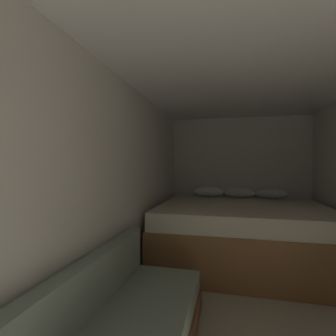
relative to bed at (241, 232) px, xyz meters
name	(u,v)px	position (x,y,z in m)	size (l,w,h in m)	color
ground_plane	(250,329)	(0.00, -1.46, -0.40)	(6.83, 6.83, 0.00)	#B2A893
wall_back	(239,179)	(0.00, 0.98, 0.67)	(2.40, 0.05, 2.13)	silver
wall_left	(114,193)	(-1.17, -1.46, 0.67)	(0.05, 4.83, 2.13)	silver
ceiling_slab	(251,59)	(0.00, -1.46, 1.76)	(2.40, 4.83, 0.05)	white
bed	(241,232)	(0.00, 0.00, 0.00)	(2.18, 1.84, 0.95)	olive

